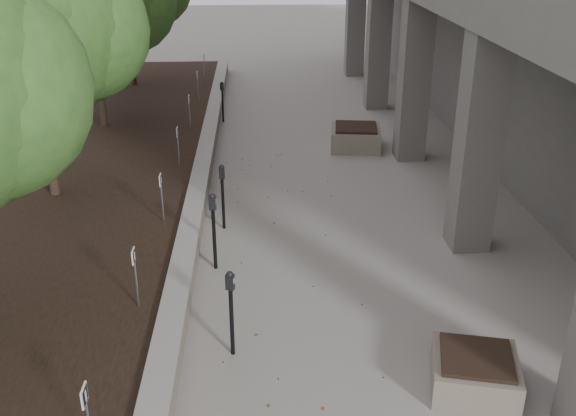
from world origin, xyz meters
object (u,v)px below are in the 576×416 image
object	(u,v)px
crabapple_tree_3	(35,64)
crabapple_tree_4	(93,26)
planter_front	(475,372)
parking_meter_3	(214,231)
parking_meter_5	(223,102)
crabapple_tree_5	(126,4)
parking_meter_4	(223,197)
planter_back	(356,137)
parking_meter_2	(231,314)

from	to	relation	value
crabapple_tree_3	crabapple_tree_4	xyz separation A→B (m)	(0.00, 5.00, 0.00)
crabapple_tree_4	planter_front	distance (m)	13.44
parking_meter_3	planter_front	distance (m)	4.96
parking_meter_5	parking_meter_3	bearing A→B (deg)	-77.52
crabapple_tree_5	parking_meter_4	size ratio (longest dim) A/B	4.01
crabapple_tree_3	planter_back	world-z (taller)	crabapple_tree_3
planter_front	crabapple_tree_5	bearing A→B (deg)	113.65
parking_meter_4	planter_front	distance (m)	6.15
planter_front	planter_back	xyz separation A→B (m)	(-0.11, 9.94, 0.05)
crabapple_tree_5	planter_back	bearing A→B (deg)	-41.53
crabapple_tree_3	parking_meter_3	distance (m)	5.00
parking_meter_2	parking_meter_5	world-z (taller)	parking_meter_2
crabapple_tree_3	planter_back	xyz separation A→B (m)	(6.94, 3.86, -2.81)
crabapple_tree_5	parking_meter_4	xyz separation A→B (m)	(3.57, -11.03, -2.44)
crabapple_tree_4	parking_meter_5	size ratio (longest dim) A/B	4.35
parking_meter_3	parking_meter_5	world-z (taller)	parking_meter_3
crabapple_tree_3	crabapple_tree_4	bearing A→B (deg)	90.00
parking_meter_3	planter_front	size ratio (longest dim) A/B	1.32
crabapple_tree_3	planter_front	bearing A→B (deg)	-40.82
crabapple_tree_3	parking_meter_3	bearing A→B (deg)	-37.41
planter_front	planter_back	size ratio (longest dim) A/B	0.83
planter_front	parking_meter_3	bearing A→B (deg)	136.15
crabapple_tree_4	parking_meter_2	xyz separation A→B (m)	(3.85, -10.19, -2.45)
planter_front	planter_back	bearing A→B (deg)	90.62
crabapple_tree_5	planter_back	xyz separation A→B (m)	(6.94, -6.14, -2.81)
planter_front	planter_back	world-z (taller)	planter_back
parking_meter_5	parking_meter_4	bearing A→B (deg)	-76.56
parking_meter_3	parking_meter_4	bearing A→B (deg)	91.46
crabapple_tree_4	planter_back	world-z (taller)	crabapple_tree_4
crabapple_tree_5	parking_meter_5	size ratio (longest dim) A/B	4.35
parking_meter_2	parking_meter_3	xyz separation A→B (m)	(-0.37, 2.52, 0.05)
parking_meter_4	parking_meter_5	world-z (taller)	parking_meter_4
planter_back	crabapple_tree_3	bearing A→B (deg)	-150.91
crabapple_tree_4	planter_back	distance (m)	7.57
crabapple_tree_3	parking_meter_4	world-z (taller)	crabapple_tree_3
crabapple_tree_4	crabapple_tree_5	distance (m)	5.00
planter_front	crabapple_tree_4	bearing A→B (deg)	122.43
parking_meter_4	parking_meter_2	bearing A→B (deg)	-88.98
crabapple_tree_3	crabapple_tree_4	size ratio (longest dim) A/B	1.00
planter_back	planter_front	bearing A→B (deg)	-89.38
crabapple_tree_5	crabapple_tree_3	bearing A→B (deg)	-90.00
parking_meter_2	planter_front	world-z (taller)	parking_meter_2
crabapple_tree_3	parking_meter_4	size ratio (longest dim) A/B	4.01
parking_meter_2	parking_meter_3	size ratio (longest dim) A/B	0.93
parking_meter_2	parking_meter_4	world-z (taller)	parking_meter_4
parking_meter_5	planter_front	world-z (taller)	parking_meter_5
crabapple_tree_3	parking_meter_5	xyz separation A→B (m)	(3.25, 6.53, -2.49)
crabapple_tree_4	planter_back	xyz separation A→B (m)	(6.94, -1.14, -2.81)
parking_meter_2	crabapple_tree_3	bearing A→B (deg)	146.00
parking_meter_5	planter_front	distance (m)	13.18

